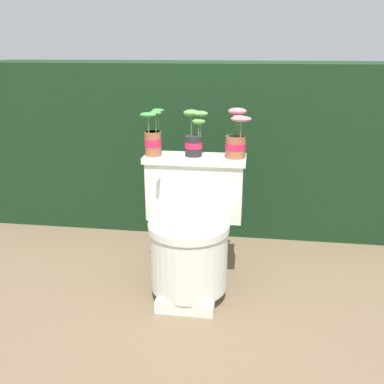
{
  "coord_description": "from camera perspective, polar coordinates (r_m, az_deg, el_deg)",
  "views": [
    {
      "loc": [
        0.19,
        -1.89,
        1.2
      ],
      "look_at": [
        -0.09,
        0.08,
        0.52
      ],
      "focal_mm": 40.0,
      "sensor_mm": 36.0,
      "label": 1
    }
  ],
  "objects": [
    {
      "name": "hedge_backdrop",
      "position": [
        3.02,
        4.38,
        6.38
      ],
      "size": [
        3.44,
        0.67,
        1.11
      ],
      "color": "black",
      "rests_on": "ground"
    },
    {
      "name": "potted_plant_middle",
      "position": [
        2.12,
        5.93,
        7.0
      ],
      "size": [
        0.12,
        0.12,
        0.24
      ],
      "color": "#9E5638",
      "rests_on": "toilet"
    },
    {
      "name": "potted_plant_left",
      "position": [
        2.16,
        -5.24,
        7.17
      ],
      "size": [
        0.11,
        0.1,
        0.23
      ],
      "color": "#9E5638",
      "rests_on": "toilet"
    },
    {
      "name": "potted_plant_midleft",
      "position": [
        2.15,
        0.3,
        7.24
      ],
      "size": [
        0.12,
        0.09,
        0.23
      ],
      "color": "#262628",
      "rests_on": "toilet"
    },
    {
      "name": "ground_plane",
      "position": [
        2.24,
        2.11,
        -13.5
      ],
      "size": [
        12.0,
        12.0,
        0.0
      ],
      "primitive_type": "plane",
      "color": "brown"
    },
    {
      "name": "toilet",
      "position": [
        2.15,
        -0.14,
        -5.65
      ],
      "size": [
        0.51,
        0.5,
        0.68
      ],
      "color": "silver",
      "rests_on": "ground"
    }
  ]
}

